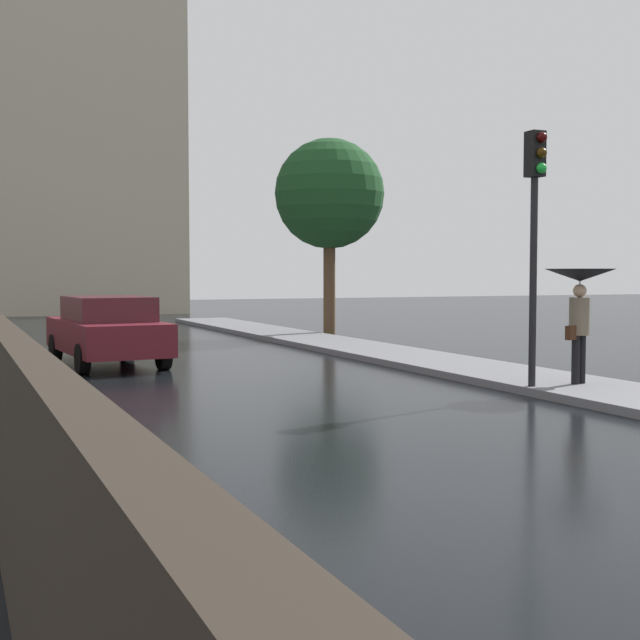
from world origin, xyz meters
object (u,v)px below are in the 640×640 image
at_px(street_tree_near, 329,195).
at_px(car_maroon_near_kerb, 107,330).
at_px(pedestrian_with_umbrella_near, 580,290).
at_px(traffic_light, 535,210).

bearing_deg(street_tree_near, car_maroon_near_kerb, -144.11).
xyz_separation_m(pedestrian_with_umbrella_near, street_tree_near, (1.44, 13.40, 2.84)).
bearing_deg(car_maroon_near_kerb, traffic_light, 123.55).
xyz_separation_m(car_maroon_near_kerb, pedestrian_with_umbrella_near, (6.67, -7.54, 0.95)).
bearing_deg(street_tree_near, traffic_light, -100.06).
height_order(car_maroon_near_kerb, pedestrian_with_umbrella_near, pedestrian_with_umbrella_near).
height_order(traffic_light, street_tree_near, street_tree_near).
bearing_deg(car_maroon_near_kerb, pedestrian_with_umbrella_near, 127.66).
bearing_deg(traffic_light, pedestrian_with_umbrella_near, -2.28).
bearing_deg(pedestrian_with_umbrella_near, car_maroon_near_kerb, -65.31).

